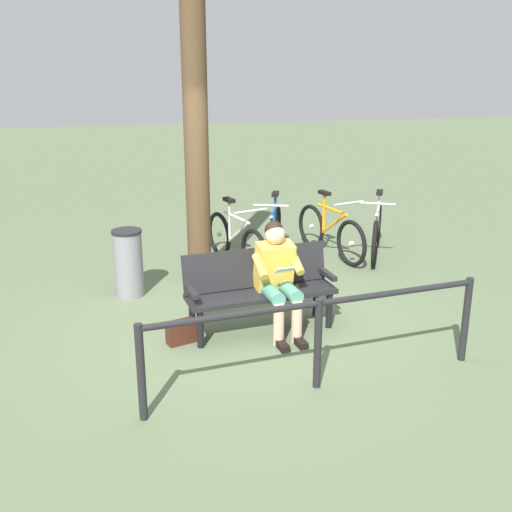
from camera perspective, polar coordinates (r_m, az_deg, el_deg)
name	(u,v)px	position (r m, az deg, el deg)	size (l,w,h in m)	color
ground_plane	(248,328)	(6.86, -0.72, -6.57)	(40.00, 40.00, 0.00)	#566647
bench	(259,284)	(6.68, 0.27, -2.57)	(1.65, 0.71, 0.87)	black
person_reading	(278,273)	(6.53, 1.98, -1.60)	(0.53, 0.80, 1.20)	gold
handbag	(181,332)	(6.53, -6.83, -6.89)	(0.30, 0.14, 0.24)	#3F1E14
tree_trunk	(196,130)	(7.73, -5.50, 11.33)	(0.30, 0.30, 3.92)	#4C3823
litter_bin	(128,263)	(7.76, -11.55, -0.63)	(0.36, 0.36, 0.83)	slate
bicycle_green	(377,232)	(9.28, 10.95, 2.16)	(0.77, 1.55, 0.94)	black
bicycle_orange	(330,232)	(9.16, 6.79, 2.16)	(0.63, 1.62, 0.94)	black
bicycle_red	(274,234)	(9.01, 1.62, 2.01)	(0.66, 1.61, 0.94)	black
bicycle_purple	(236,241)	(8.67, -1.86, 1.35)	(0.67, 1.61, 0.94)	black
railing_fence	(318,326)	(5.50, 5.72, -6.40)	(3.15, 0.51, 0.85)	black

